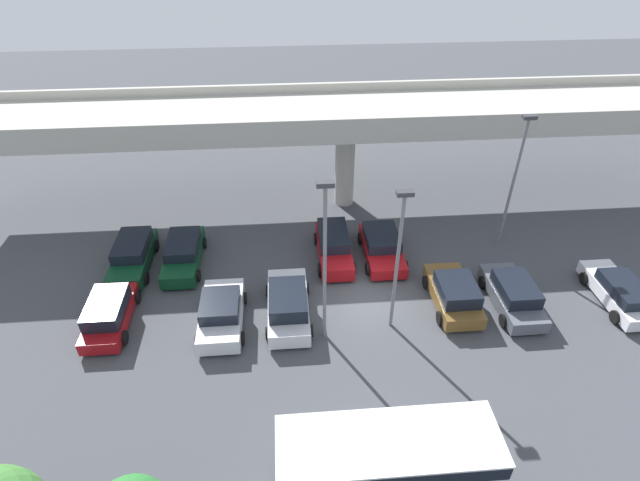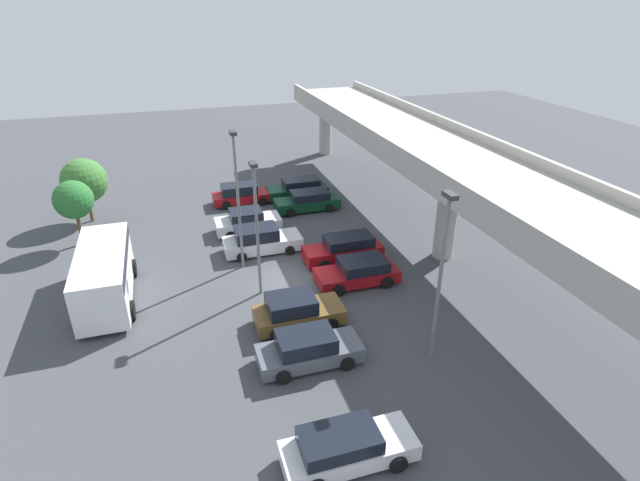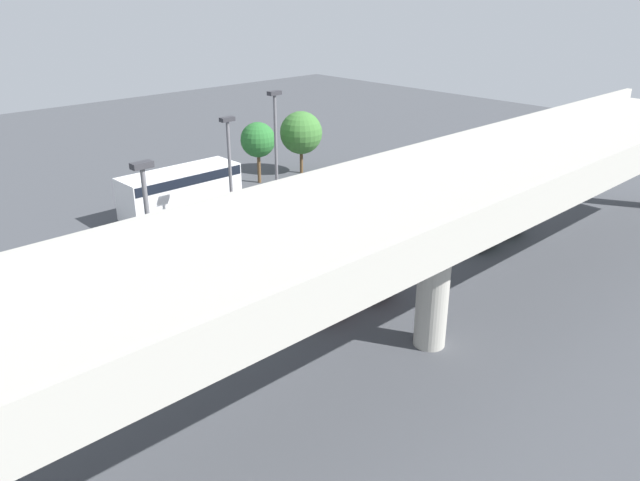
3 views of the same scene
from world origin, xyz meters
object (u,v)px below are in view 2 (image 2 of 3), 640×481
object	(u,v)px
parked_car_1	(248,222)
parked_car_7	(346,448)
parked_car_8	(241,194)
lamp_post_mid_lot	(256,220)
parked_car_4	(359,272)
parked_car_9	(308,201)
parked_car_0	(298,189)
lamp_post_near_aisle	(237,191)
lamp_post_by_overpass	(441,268)
parked_car_3	(344,249)
shuttle_bus	(104,272)
tree_front_centre	(73,200)
parked_car_5	(297,311)
parked_car_2	(261,240)
tree_front_left	(84,181)
parked_car_6	(308,349)

from	to	relation	value
parked_car_1	parked_car_7	size ratio (longest dim) A/B	0.94
parked_car_8	lamp_post_mid_lot	bearing A→B (deg)	-95.02
parked_car_4	parked_car_9	distance (m)	11.09
parked_car_0	parked_car_7	xyz separation A→B (m)	(24.98, -5.08, -0.06)
parked_car_8	lamp_post_near_aisle	xyz separation A→B (m)	(10.13, -1.60, 4.04)
lamp_post_near_aisle	lamp_post_by_overpass	world-z (taller)	lamp_post_near_aisle
parked_car_1	parked_car_3	xyz separation A→B (m)	(5.88, 4.89, 0.05)
parked_car_0	parked_car_8	distance (m)	4.56
parked_car_8	parked_car_9	xyz separation A→B (m)	(2.83, 4.54, -0.04)
shuttle_bus	lamp_post_by_overpass	bearing A→B (deg)	-124.14
tree_front_centre	parked_car_5	bearing A→B (deg)	40.79
parked_car_1	shuttle_bus	size ratio (longest dim) A/B	0.60
parked_car_5	lamp_post_near_aisle	world-z (taller)	lamp_post_near_aisle
parked_car_2	lamp_post_mid_lot	bearing A→B (deg)	-101.63
lamp_post_by_overpass	parked_car_4	bearing A→B (deg)	-174.64
parked_car_0	tree_front_left	world-z (taller)	tree_front_left
parked_car_4	parked_car_6	xyz separation A→B (m)	(5.75, -4.60, 0.03)
lamp_post_mid_lot	lamp_post_by_overpass	distance (m)	9.84
lamp_post_mid_lot	tree_front_left	size ratio (longest dim) A/B	1.61
parked_car_4	parked_car_8	distance (m)	14.56
parked_car_2	shuttle_bus	distance (m)	9.41
parked_car_4	parked_car_8	xyz separation A→B (m)	(-13.91, -4.30, 0.05)
parked_car_2	tree_front_centre	xyz separation A→B (m)	(-4.53, -10.90, 2.29)
lamp_post_near_aisle	lamp_post_by_overpass	size ratio (longest dim) A/B	1.04
parked_car_2	lamp_post_by_overpass	size ratio (longest dim) A/B	0.61
parked_car_0	parked_car_9	distance (m)	2.74
parked_car_6	lamp_post_by_overpass	xyz separation A→B (m)	(1.37, 5.27, 3.91)
parked_car_7	tree_front_left	bearing A→B (deg)	112.47
parked_car_8	tree_front_left	size ratio (longest dim) A/B	0.98
parked_car_9	tree_front_left	size ratio (longest dim) A/B	1.05
parked_car_7	tree_front_left	world-z (taller)	tree_front_left
parked_car_9	shuttle_bus	bearing A→B (deg)	32.76
parked_car_1	shuttle_bus	xyz separation A→B (m)	(6.24, -8.58, 0.95)
parked_car_1	lamp_post_mid_lot	bearing A→B (deg)	-95.18
tree_front_centre	parked_car_4	bearing A→B (deg)	57.07
parked_car_1	parked_car_7	world-z (taller)	parked_car_1
lamp_post_mid_lot	parked_car_1	bearing A→B (deg)	174.82
shuttle_bus	tree_front_left	xyz separation A→B (m)	(-11.40, -1.81, 1.34)
parked_car_2	parked_car_3	distance (m)	5.35
parked_car_7	lamp_post_mid_lot	distance (m)	12.29
parked_car_3	shuttle_bus	world-z (taller)	shuttle_bus
parked_car_4	parked_car_9	size ratio (longest dim) A/B	0.95
parked_car_6	tree_front_centre	bearing A→B (deg)	124.44
parked_car_5	lamp_post_near_aisle	size ratio (longest dim) A/B	0.53
parked_car_0	parked_car_7	world-z (taller)	parked_car_0
parked_car_5	lamp_post_by_overpass	distance (m)	7.66
parked_car_3	parked_car_7	size ratio (longest dim) A/B	1.02
lamp_post_near_aisle	parked_car_3	bearing A→B (deg)	79.99
parked_car_0	parked_car_8	size ratio (longest dim) A/B	1.06
parked_car_8	parked_car_2	bearing A→B (deg)	-91.16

